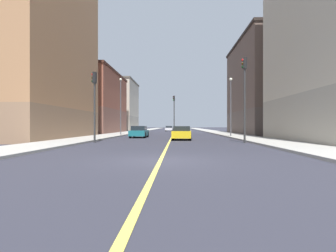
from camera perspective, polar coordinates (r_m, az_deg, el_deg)
ground_plane at (r=11.51m, az=-1.52°, el=-6.88°), size 400.00×400.00×0.00m
sidewalk_left at (r=60.90m, az=9.07°, el=-1.13°), size 3.67×168.00×0.15m
sidewalk_right at (r=61.08m, az=-6.59°, el=-1.12°), size 3.67×168.00×0.15m
lane_center_stripe at (r=60.43m, az=1.23°, el=-1.20°), size 0.16×154.00×0.01m
building_left_mid at (r=47.82m, az=19.95°, el=7.21°), size 10.80×19.81×14.60m
building_right_corner at (r=35.25m, az=-26.58°, el=16.90°), size 10.80×18.36×23.15m
building_right_midblock at (r=53.65m, az=-15.61°, el=4.48°), size 10.80×19.54×10.95m
building_right_distant at (r=73.98m, az=-10.70°, el=3.91°), size 10.80×15.73×12.57m
traffic_light_left_near at (r=23.92m, az=14.98°, el=7.22°), size 0.40×0.32×6.83m
traffic_light_right_near at (r=24.20m, az=-14.44°, el=5.65°), size 0.40×0.32×5.74m
traffic_light_median_far at (r=50.73m, az=1.21°, el=3.35°), size 0.40×0.32×6.65m
street_lamp_left_near at (r=35.20m, az=12.38°, el=4.96°), size 0.36×0.36×6.95m
street_lamp_right_near at (r=39.79m, az=-9.40°, el=4.98°), size 0.36×0.36×7.70m
car_yellow at (r=27.73m, az=2.78°, el=-1.43°), size 1.99×3.99×1.33m
car_teal at (r=33.10m, az=-5.75°, el=-1.17°), size 1.88×4.26×1.34m
car_white at (r=70.78m, az=0.22°, el=-0.52°), size 1.90×4.18×1.27m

